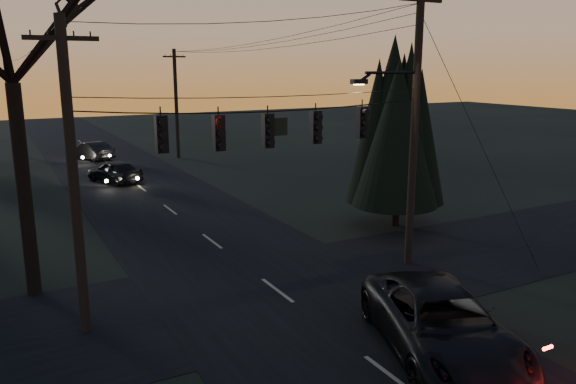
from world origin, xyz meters
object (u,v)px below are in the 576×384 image
sedan_oncoming_a (115,172)px  utility_pole_right (408,263)px  suv_near (442,324)px  evergreen_right (399,127)px  utility_pole_far_r (179,158)px  utility_pole_far_l (15,155)px  sedan_oncoming_b (91,151)px  utility_pole_left (86,331)px

sedan_oncoming_a → utility_pole_right: bearing=84.8°
suv_near → evergreen_right: bearing=76.8°
utility_pole_far_r → utility_pole_far_l: size_ratio=1.06×
utility_pole_far_r → sedan_oncoming_b: utility_pole_far_r is taller
utility_pole_far_l → sedan_oncoming_a: size_ratio=1.93×
sedan_oncoming_a → utility_pole_far_r: bearing=-153.6°
utility_pole_right → suv_near: utility_pole_right is taller
utility_pole_far_r → suv_near: utility_pole_far_r is taller
utility_pole_left → utility_pole_far_r: same height
sedan_oncoming_b → evergreen_right: bearing=85.0°
utility_pole_right → suv_near: bearing=-123.4°
utility_pole_right → utility_pole_far_r: size_ratio=1.18×
evergreen_right → sedan_oncoming_a: (-9.39, 16.10, -3.83)m
utility_pole_right → sedan_oncoming_a: bearing=107.7°
utility_pole_right → evergreen_right: (2.86, 4.30, 4.54)m
utility_pole_far_r → evergreen_right: size_ratio=1.08×
utility_pole_far_r → sedan_oncoming_b: (-6.30, 2.34, 0.70)m
evergreen_right → suv_near: 12.53m
suv_near → sedan_oncoming_a: 26.23m
utility_pole_far_l → evergreen_right: bearing=-65.6°
suv_near → sedan_oncoming_b: (-2.56, 36.03, -0.15)m
utility_pole_left → suv_near: (7.76, -5.69, 0.84)m
utility_pole_far_r → evergreen_right: bearing=-83.1°
utility_pole_right → sedan_oncoming_a: size_ratio=2.41×
utility_pole_left → evergreen_right: bearing=16.7°
utility_pole_far_l → evergreen_right: size_ratio=1.01×
utility_pole_right → utility_pole_far_r: utility_pole_right is taller
utility_pole_right → utility_pole_far_r: (0.00, 28.00, 0.00)m
utility_pole_far_l → suv_near: utility_pole_far_l is taller
evergreen_right → utility_pole_far_r: bearing=96.9°
utility_pole_far_l → sedan_oncoming_a: bearing=-72.3°
utility_pole_left → sedan_oncoming_b: bearing=80.3°
utility_pole_right → utility_pole_far_l: (-11.50, 36.00, 0.00)m
utility_pole_far_r → evergreen_right: 24.30m
utility_pole_far_r → utility_pole_far_l: 14.01m
sedan_oncoming_a → evergreen_right: bearing=97.3°
utility_pole_far_r → suv_near: size_ratio=1.40×
utility_pole_left → sedan_oncoming_b: (5.20, 30.34, 0.70)m
sedan_oncoming_b → sedan_oncoming_a: bearing=64.4°
utility_pole_far_l → utility_pole_right: bearing=-72.3°
suv_near → sedan_oncoming_a: size_ratio=1.46×
sedan_oncoming_b → suv_near: bearing=69.7°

